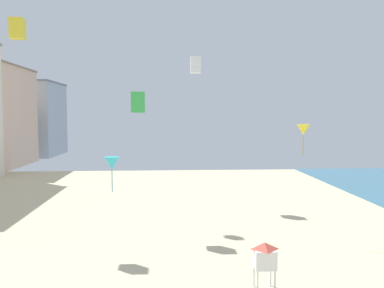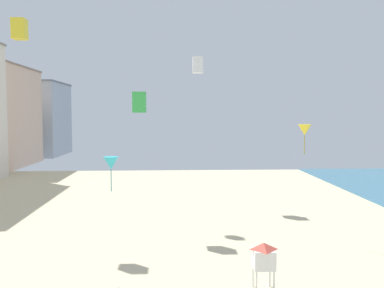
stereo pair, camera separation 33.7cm
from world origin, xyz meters
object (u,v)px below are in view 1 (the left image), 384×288
(kite_green_box, at_px, (138,102))
(lifeguard_stand, at_px, (264,256))
(kite_cyan_delta, at_px, (112,163))
(kite_yellow_box, at_px, (17,29))
(kite_white_box, at_px, (195,65))
(kite_yellow_delta, at_px, (303,130))

(kite_green_box, bearing_deg, lifeguard_stand, -57.57)
(kite_cyan_delta, distance_m, kite_yellow_box, 16.28)
(kite_cyan_delta, bearing_deg, kite_green_box, 87.21)
(lifeguard_stand, distance_m, kite_green_box, 16.00)
(kite_white_box, bearing_deg, kite_green_box, -116.30)
(kite_yellow_box, height_order, kite_green_box, kite_yellow_box)
(kite_white_box, relative_size, kite_green_box, 1.03)
(kite_white_box, distance_m, kite_yellow_delta, 16.20)
(kite_yellow_box, bearing_deg, kite_cyan_delta, -52.55)
(kite_yellow_delta, bearing_deg, lifeguard_stand, -119.04)
(lifeguard_stand, height_order, kite_yellow_delta, kite_yellow_delta)
(kite_white_box, xyz_separation_m, kite_yellow_box, (-14.02, -10.91, 1.29))
(lifeguard_stand, bearing_deg, kite_yellow_box, 122.99)
(lifeguard_stand, relative_size, kite_green_box, 1.58)
(kite_green_box, bearing_deg, kite_cyan_delta, -92.79)
(kite_yellow_box, relative_size, kite_green_box, 0.95)
(kite_yellow_delta, bearing_deg, kite_white_box, 118.06)
(kite_yellow_box, distance_m, kite_yellow_delta, 22.48)
(kite_yellow_box, xyz_separation_m, kite_green_box, (8.85, 0.44, -5.44))
(kite_white_box, bearing_deg, lifeguard_stand, -84.40)
(kite_cyan_delta, xyz_separation_m, kite_white_box, (5.72, 21.75, 7.58))
(lifeguard_stand, height_order, kite_white_box, kite_white_box)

